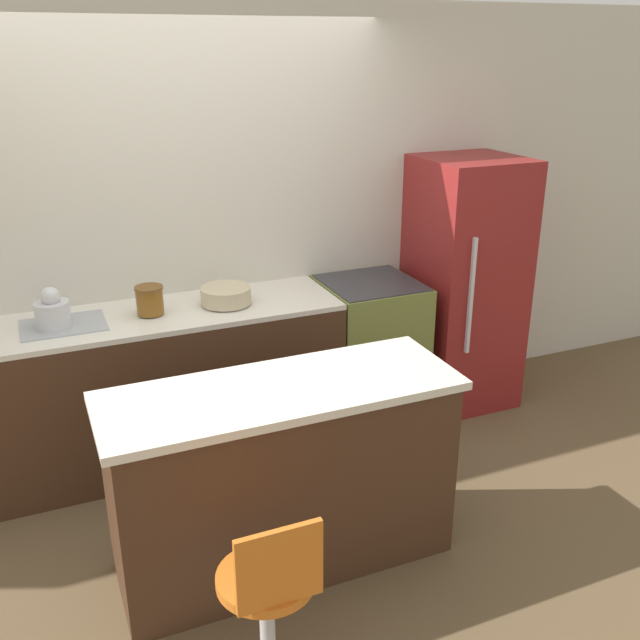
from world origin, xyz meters
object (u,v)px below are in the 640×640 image
object	(u,v)px
mixing_bowl	(226,295)
refrigerator	(464,284)
stool_chair	(269,608)
kettle	(52,311)
oven_range	(369,350)

from	to	relation	value
mixing_bowl	refrigerator	bearing A→B (deg)	-0.05
stool_chair	kettle	bearing A→B (deg)	107.18
refrigerator	kettle	size ratio (longest dim) A/B	7.58
stool_chair	mixing_bowl	size ratio (longest dim) A/B	2.85
oven_range	refrigerator	xyz separation A→B (m)	(0.70, -0.02, 0.37)
oven_range	stool_chair	size ratio (longest dim) A/B	1.13
mixing_bowl	oven_range	bearing A→B (deg)	0.83
stool_chair	kettle	size ratio (longest dim) A/B	3.76
stool_chair	mixing_bowl	world-z (taller)	mixing_bowl
refrigerator	mixing_bowl	bearing A→B (deg)	179.95
oven_range	stool_chair	xyz separation A→B (m)	(-1.34, -1.83, -0.07)
mixing_bowl	stool_chair	bearing A→B (deg)	-102.03
refrigerator	stool_chair	world-z (taller)	refrigerator
oven_range	stool_chair	distance (m)	2.27
refrigerator	mixing_bowl	size ratio (longest dim) A/B	5.74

